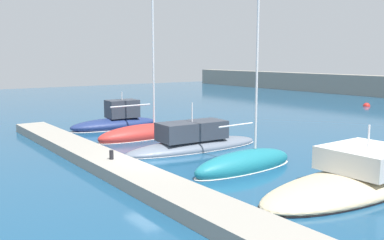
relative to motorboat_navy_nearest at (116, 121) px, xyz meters
name	(u,v)px	position (x,y,z in m)	size (l,w,h in m)	color
ground_plane	(156,169)	(12.03, -3.72, -0.57)	(120.00, 120.00, 0.00)	navy
dock_pier	(120,169)	(12.03, -5.60, -0.29)	(29.78, 1.99, 0.56)	gray
motorboat_navy_nearest	(116,121)	(0.00, 0.00, 0.00)	(2.49, 6.97, 2.98)	navy
sailboat_red_second	(144,133)	(4.71, -0.28, -0.25)	(2.20, 6.74, 13.77)	#B72D28
motorboat_slate_third	(194,142)	(9.50, 0.43, -0.17)	(2.83, 9.03, 3.12)	slate
sailboat_teal_fourth	(245,164)	(14.67, -0.34, -0.28)	(1.87, 6.12, 11.68)	#19707F
motorboat_sand_fifth	(357,179)	(19.43, 1.59, -0.23)	(3.63, 10.59, 2.94)	beige
mooring_buoy_red	(367,106)	(2.67, 29.04, -0.57)	(0.77, 0.77, 0.77)	red
dock_bollard	(111,155)	(11.11, -5.60, 0.21)	(0.20, 0.20, 0.44)	black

